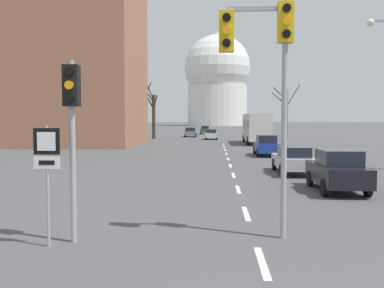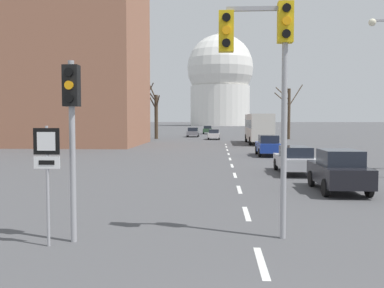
{
  "view_description": "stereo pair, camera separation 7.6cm",
  "coord_description": "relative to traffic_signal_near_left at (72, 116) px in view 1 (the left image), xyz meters",
  "views": [
    {
      "loc": [
        -0.97,
        -3.91,
        2.91
      ],
      "look_at": [
        -1.56,
        7.2,
        2.26
      ],
      "focal_mm": 40.0,
      "sensor_mm": 36.0,
      "label": 1
    },
    {
      "loc": [
        -0.89,
        -3.91,
        2.91
      ],
      "look_at": [
        -1.56,
        7.2,
        2.26
      ],
      "focal_mm": 40.0,
      "sensor_mm": 36.0,
      "label": 2
    }
  ],
  "objects": [
    {
      "name": "sedan_near_right",
      "position": [
        1.42,
        73.35,
        -2.16
      ],
      "size": [
        1.78,
        4.44,
        1.59
      ],
      "color": "#2D4C33",
      "rests_on": "ground_plane"
    },
    {
      "name": "traffic_signal_centre_tall",
      "position": [
        4.54,
        0.6,
        1.38
      ],
      "size": [
        1.76,
        0.34,
        5.78
      ],
      "color": "#9E9EA3",
      "rests_on": "ground_plane"
    },
    {
      "name": "lane_stripe_3",
      "position": [
        4.3,
        12.28,
        -2.99
      ],
      "size": [
        0.16,
        2.0,
        0.01
      ],
      "primitive_type": "cube",
      "color": "silver",
      "rests_on": "ground_plane"
    },
    {
      "name": "sedan_distant_centre",
      "position": [
        8.25,
        7.53,
        -2.14
      ],
      "size": [
        1.78,
        3.94,
        1.69
      ],
      "color": "black",
      "rests_on": "ground_plane"
    },
    {
      "name": "lane_stripe_7",
      "position": [
        4.3,
        30.28,
        -2.99
      ],
      "size": [
        0.16,
        2.0,
        0.01
      ],
      "primitive_type": "cube",
      "color": "silver",
      "rests_on": "ground_plane"
    },
    {
      "name": "lane_stripe_2",
      "position": [
        4.3,
        7.78,
        -2.99
      ],
      "size": [
        0.16,
        2.0,
        0.01
      ],
      "primitive_type": "cube",
      "color": "silver",
      "rests_on": "ground_plane"
    },
    {
      "name": "apartment_block_left",
      "position": [
        -14.26,
        37.63,
        6.6
      ],
      "size": [
        18.0,
        14.0,
        19.19
      ],
      "primitive_type": "cube",
      "color": "#9E664C",
      "rests_on": "ground_plane"
    },
    {
      "name": "lane_stripe_1",
      "position": [
        4.3,
        3.28,
        -2.99
      ],
      "size": [
        0.16,
        2.0,
        0.01
      ],
      "primitive_type": "cube",
      "color": "silver",
      "rests_on": "ground_plane"
    },
    {
      "name": "city_bus",
      "position": [
        8.19,
        40.94,
        -0.94
      ],
      "size": [
        2.66,
        10.8,
        3.48
      ],
      "color": "beige",
      "rests_on": "ground_plane"
    },
    {
      "name": "bare_tree_left_near",
      "position": [
        -5.68,
        52.35,
        0.68
      ],
      "size": [
        2.09,
        2.42,
        7.91
      ],
      "color": "#473828",
      "rests_on": "ground_plane"
    },
    {
      "name": "lane_stripe_9",
      "position": [
        4.3,
        39.28,
        -2.99
      ],
      "size": [
        0.16,
        2.0,
        0.01
      ],
      "primitive_type": "cube",
      "color": "silver",
      "rests_on": "ground_plane"
    },
    {
      "name": "bare_tree_left_far",
      "position": [
        -6.75,
        49.7,
        1.25
      ],
      "size": [
        3.5,
        3.01,
        9.36
      ],
      "color": "#473828",
      "rests_on": "ground_plane"
    },
    {
      "name": "sedan_mid_centre",
      "position": [
        2.83,
        51.13,
        -2.24
      ],
      "size": [
        1.71,
        4.32,
        1.45
      ],
      "color": "silver",
      "rests_on": "ground_plane"
    },
    {
      "name": "lane_stripe_8",
      "position": [
        4.3,
        34.78,
        -2.99
      ],
      "size": [
        0.16,
        2.0,
        0.01
      ],
      "primitive_type": "cube",
      "color": "silver",
      "rests_on": "ground_plane"
    },
    {
      "name": "bare_tree_right_near",
      "position": [
        13.56,
        52.44,
        1.18
      ],
      "size": [
        4.16,
        2.54,
        9.39
      ],
      "color": "#473828",
      "rests_on": "ground_plane"
    },
    {
      "name": "capitol_dome",
      "position": [
        4.3,
        177.89,
        16.72
      ],
      "size": [
        28.65,
        28.65,
        40.47
      ],
      "color": "silver",
      "rests_on": "ground_plane"
    },
    {
      "name": "traffic_signal_near_left",
      "position": [
        0.0,
        0.0,
        0.0
      ],
      "size": [
        0.36,
        0.34,
        4.27
      ],
      "color": "#9E9EA3",
      "rests_on": "ground_plane"
    },
    {
      "name": "lane_stripe_6",
      "position": [
        4.3,
        25.78,
        -2.99
      ],
      "size": [
        0.16,
        2.0,
        0.01
      ],
      "primitive_type": "cube",
      "color": "silver",
      "rests_on": "ground_plane"
    },
    {
      "name": "lane_stripe_4",
      "position": [
        4.3,
        16.78,
        -2.99
      ],
      "size": [
        0.16,
        2.0,
        0.01
      ],
      "primitive_type": "cube",
      "color": "silver",
      "rests_on": "ground_plane"
    },
    {
      "name": "sedan_near_left",
      "position": [
        7.53,
        13.23,
        -2.24
      ],
      "size": [
        1.8,
        4.41,
        1.45
      ],
      "color": "#B7B7BC",
      "rests_on": "ground_plane"
    },
    {
      "name": "sedan_far_left",
      "position": [
        -0.65,
        59.63,
        -2.22
      ],
      "size": [
        1.9,
        4.23,
        1.52
      ],
      "color": "slate",
      "rests_on": "ground_plane"
    },
    {
      "name": "lane_stripe_0",
      "position": [
        4.3,
        -1.22,
        -2.99
      ],
      "size": [
        0.16,
        2.0,
        0.01
      ],
      "primitive_type": "cube",
      "color": "silver",
      "rests_on": "ground_plane"
    },
    {
      "name": "lane_stripe_5",
      "position": [
        4.3,
        21.28,
        -2.99
      ],
      "size": [
        0.16,
        2.0,
        0.01
      ],
      "primitive_type": "cube",
      "color": "silver",
      "rests_on": "ground_plane"
    },
    {
      "name": "route_sign_post",
      "position": [
        -0.45,
        -0.4,
        -1.1
      ],
      "size": [
        0.6,
        0.08,
        2.76
      ],
      "color": "#9E9EA3",
      "rests_on": "ground_plane"
    },
    {
      "name": "sedan_far_right",
      "position": [
        7.38,
        24.19,
        -2.15
      ],
      "size": [
        1.75,
        4.29,
        1.65
      ],
      "color": "navy",
      "rests_on": "ground_plane"
    }
  ]
}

